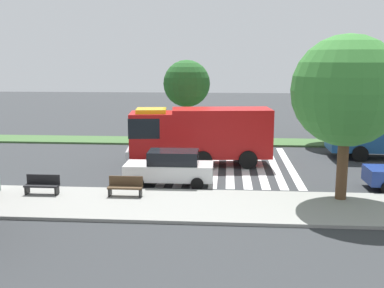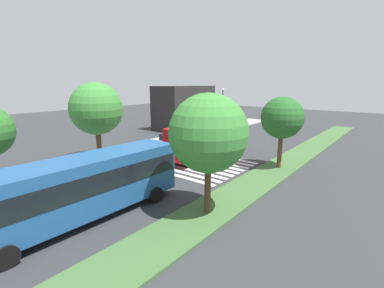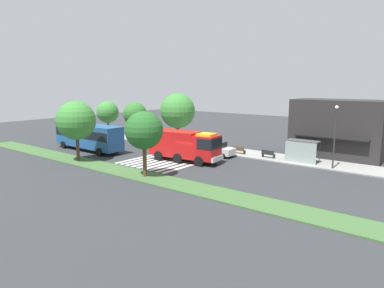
# 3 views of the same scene
# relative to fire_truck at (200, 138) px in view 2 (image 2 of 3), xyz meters

# --- Properties ---
(ground_plane) EXTENTS (120.00, 120.00, 0.00)m
(ground_plane) POSITION_rel_fire_truck_xyz_m (0.65, -0.16, -1.97)
(ground_plane) COLOR #2D3033
(sidewalk) EXTENTS (60.00, 4.52, 0.14)m
(sidewalk) POSITION_rel_fire_truck_xyz_m (0.65, 8.17, -1.90)
(sidewalk) COLOR gray
(sidewalk) RESTS_ON ground_plane
(median_strip) EXTENTS (60.00, 3.00, 0.14)m
(median_strip) POSITION_rel_fire_truck_xyz_m (0.65, -7.72, -1.90)
(median_strip) COLOR #3D6033
(median_strip) RESTS_ON ground_plane
(crosswalk) EXTENTS (7.65, 10.92, 0.01)m
(crosswalk) POSITION_rel_fire_truck_xyz_m (-2.06, -0.16, -1.97)
(crosswalk) COLOR silver
(crosswalk) RESTS_ON ground_plane
(fire_truck) EXTENTS (8.90, 3.43, 3.47)m
(fire_truck) POSITION_rel_fire_truck_xyz_m (0.00, 0.00, 0.00)
(fire_truck) COLOR #B71414
(fire_truck) RESTS_ON ground_plane
(parked_car_west) EXTENTS (4.53, 2.00, 1.67)m
(parked_car_west) POSITION_rel_fire_truck_xyz_m (-11.14, 4.70, -1.11)
(parked_car_west) COLOR navy
(parked_car_west) RESTS_ON ground_plane
(parked_car_mid) EXTENTS (4.53, 2.02, 1.81)m
(parked_car_mid) POSITION_rel_fire_truck_xyz_m (1.02, 4.70, -1.05)
(parked_car_mid) COLOR silver
(parked_car_mid) RESTS_ON ground_plane
(transit_bus) EXTENTS (11.77, 3.02, 3.52)m
(transit_bus) POSITION_rel_fire_truck_xyz_m (-14.40, -2.89, 0.12)
(transit_bus) COLOR navy
(transit_bus) RESTS_ON ground_plane
(bus_stop_shelter) EXTENTS (3.50, 1.40, 2.46)m
(bus_stop_shelter) POSITION_rel_fire_truck_xyz_m (10.80, 7.16, -0.09)
(bus_stop_shelter) COLOR #4C4C51
(bus_stop_shelter) RESTS_ON sidewalk
(bench_near_shelter) EXTENTS (1.60, 0.50, 0.90)m
(bench_near_shelter) POSITION_rel_fire_truck_xyz_m (6.80, 7.19, -1.38)
(bench_near_shelter) COLOR black
(bench_near_shelter) RESTS_ON sidewalk
(bench_west_of_shelter) EXTENTS (1.60, 0.50, 0.90)m
(bench_west_of_shelter) POSITION_rel_fire_truck_xyz_m (2.82, 7.19, -1.38)
(bench_west_of_shelter) COLOR #4C3823
(bench_west_of_shelter) RESTS_ON sidewalk
(street_lamp) EXTENTS (0.36, 0.36, 6.52)m
(street_lamp) POSITION_rel_fire_truck_xyz_m (14.40, 6.50, 1.99)
(street_lamp) COLOR #2D2D30
(street_lamp) RESTS_ON sidewalk
(storefront_building) EXTENTS (10.33, 5.96, 6.97)m
(storefront_building) POSITION_rel_fire_truck_xyz_m (12.92, 13.00, 1.51)
(storefront_building) COLOR #282626
(storefront_building) RESTS_ON ground_plane
(sidewalk_tree_center) EXTENTS (4.90, 4.90, 7.37)m
(sidewalk_tree_center) POSITION_rel_fire_truck_xyz_m (-7.06, 6.90, 3.06)
(sidewalk_tree_center) COLOR #513823
(sidewalk_tree_center) RESTS_ON sidewalk
(median_tree_far_west) EXTENTS (4.36, 4.36, 6.79)m
(median_tree_far_west) POSITION_rel_fire_truck_xyz_m (-9.59, -7.72, 2.76)
(median_tree_far_west) COLOR #47301E
(median_tree_far_west) RESTS_ON median_strip
(median_tree_west) EXTENTS (3.58, 3.58, 6.20)m
(median_tree_west) POSITION_rel_fire_truck_xyz_m (1.26, -7.72, 2.55)
(median_tree_west) COLOR #513823
(median_tree_west) RESTS_ON median_strip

